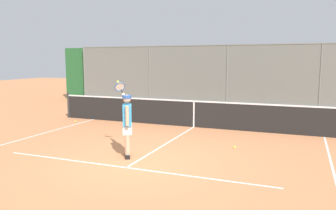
% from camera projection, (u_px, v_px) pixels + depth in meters
% --- Properties ---
extents(ground_plane, '(60.00, 60.00, 0.00)m').
position_uv_depth(ground_plane, '(136.00, 162.00, 7.96)').
color(ground_plane, '#C67A4C').
extents(court_line_markings, '(8.59, 9.08, 0.01)m').
position_uv_depth(court_line_markings, '(118.00, 173.00, 7.18)').
color(court_line_markings, white).
rests_on(court_line_markings, ground).
extents(fence_backdrop, '(20.12, 1.37, 3.16)m').
position_uv_depth(fence_backdrop, '(229.00, 76.00, 17.50)').
color(fence_backdrop, slate).
rests_on(fence_backdrop, ground).
extents(tennis_net, '(11.03, 0.09, 1.07)m').
position_uv_depth(tennis_net, '(194.00, 113.00, 12.04)').
color(tennis_net, '#2D2D2D').
rests_on(tennis_net, ground).
extents(tennis_player, '(0.91, 1.08, 1.83)m').
position_uv_depth(tennis_player, '(127.00, 121.00, 8.29)').
color(tennis_player, black).
rests_on(tennis_player, ground).
extents(tennis_ball_by_sideline, '(0.07, 0.07, 0.07)m').
position_uv_depth(tennis_ball_by_sideline, '(235.00, 147.00, 9.18)').
color(tennis_ball_by_sideline, '#D6E042').
rests_on(tennis_ball_by_sideline, ground).
extents(tennis_ball_mid_court, '(0.07, 0.07, 0.07)m').
position_uv_depth(tennis_ball_mid_court, '(75.00, 122.00, 13.00)').
color(tennis_ball_mid_court, '#C1D138').
rests_on(tennis_ball_mid_court, ground).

